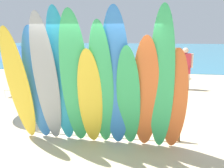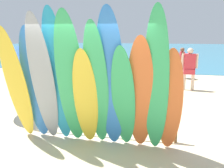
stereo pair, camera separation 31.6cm
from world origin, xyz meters
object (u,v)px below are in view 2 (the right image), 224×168
at_px(surfboard_rack, 98,113).
at_px(surfboard_grey_2, 43,81).
at_px(beachgoer_strolling, 182,61).
at_px(surfboard_blue_7, 111,82).
at_px(surfboard_green_10, 156,83).
at_px(surfboard_yellow_5, 86,99).
at_px(beach_umbrella, 21,51).
at_px(surfboard_orange_9, 140,95).
at_px(surfboard_yellow_0, 17,86).
at_px(surfboard_green_8, 123,99).
at_px(beach_chair_red, 20,83).
at_px(surfboard_blue_1, 35,85).
at_px(beachgoer_near_rack, 189,66).
at_px(surfboard_teal_3, 58,78).
at_px(surfboard_green_6, 97,87).
at_px(beachgoer_photographing, 42,76).
at_px(beachgoer_midbeach, 165,61).
at_px(surfboard_green_4, 71,81).
at_px(beachgoer_by_water, 100,59).
at_px(surfboard_orange_11, 170,102).

xyz_separation_m(surfboard_rack, surfboard_grey_2, (-0.99, -0.62, 0.82)).
bearing_deg(beachgoer_strolling, surfboard_blue_7, -18.48).
bearing_deg(surfboard_green_10, surfboard_yellow_5, -177.18).
bearing_deg(beachgoer_strolling, beach_umbrella, -41.91).
distance_m(surfboard_rack, surfboard_orange_9, 1.28).
distance_m(surfboard_yellow_0, surfboard_green_8, 2.30).
relative_size(surfboard_orange_9, beach_chair_red, 2.96).
bearing_deg(surfboard_green_8, surfboard_yellow_0, -174.72).
distance_m(surfboard_yellow_0, surfboard_blue_7, 2.05).
distance_m(surfboard_blue_1, beach_umbrella, 2.14).
relative_size(beachgoer_near_rack, beach_umbrella, 0.87).
height_order(surfboard_teal_3, surfboard_green_8, surfboard_teal_3).
distance_m(beachgoer_near_rack, beach_chair_red, 6.82).
distance_m(surfboard_green_6, beachgoer_strolling, 8.68).
bearing_deg(surfboard_orange_9, beach_chair_red, 143.70).
relative_size(beachgoer_strolling, beachgoer_photographing, 1.07).
bearing_deg(beachgoer_midbeach, beachgoer_near_rack, 75.79).
bearing_deg(beachgoer_strolling, surfboard_rack, -22.25).
bearing_deg(surfboard_teal_3, beachgoer_photographing, 123.44).
bearing_deg(beachgoer_photographing, surfboard_orange_9, 88.20).
distance_m(surfboard_green_8, beach_chair_red, 5.94).
height_order(surfboard_teal_3, surfboard_blue_7, surfboard_teal_3).
xyz_separation_m(surfboard_green_4, surfboard_green_10, (1.68, 0.03, 0.03)).
bearing_deg(beachgoer_photographing, beachgoer_midbeach, 173.38).
bearing_deg(surfboard_blue_1, beachgoer_midbeach, 68.73).
bearing_deg(beachgoer_by_water, surfboard_blue_7, -36.23).
xyz_separation_m(surfboard_green_8, beachgoer_photographing, (-3.42, 3.09, -0.21)).
xyz_separation_m(surfboard_grey_2, surfboard_yellow_5, (0.89, 0.06, -0.33)).
bearing_deg(surfboard_yellow_5, beachgoer_strolling, 70.46).
distance_m(surfboard_orange_11, beachgoer_midbeach, 7.37).
bearing_deg(surfboard_blue_1, surfboard_orange_9, -2.47).
xyz_separation_m(beachgoer_near_rack, beachgoer_photographing, (-5.22, -2.63, -0.14)).
bearing_deg(surfboard_green_6, surfboard_orange_11, 5.87).
bearing_deg(surfboard_green_4, beachgoer_by_water, 97.06).
distance_m(surfboard_blue_1, beachgoer_photographing, 3.38).
height_order(surfboard_grey_2, surfboard_blue_7, surfboard_blue_7).
relative_size(surfboard_yellow_5, beach_chair_red, 2.67).
distance_m(surfboard_green_8, beachgoer_photographing, 4.62).
distance_m(surfboard_yellow_5, surfboard_blue_7, 0.64).
bearing_deg(surfboard_green_10, surfboard_orange_9, 173.77).
height_order(surfboard_orange_11, beachgoer_photographing, surfboard_orange_11).
bearing_deg(surfboard_teal_3, beachgoer_near_rack, 60.76).
distance_m(surfboard_blue_1, surfboard_green_6, 1.41).
relative_size(surfboard_green_8, surfboard_orange_11, 1.04).
xyz_separation_m(surfboard_teal_3, beachgoer_by_water, (-1.36, 8.54, -0.52)).
xyz_separation_m(surfboard_yellow_5, surfboard_green_10, (1.39, -0.02, 0.38)).
distance_m(surfboard_yellow_0, surfboard_yellow_5, 1.53).
relative_size(surfboard_green_4, beachgoer_photographing, 1.91).
relative_size(beachgoer_strolling, beachgoer_by_water, 1.02).
bearing_deg(surfboard_green_10, beachgoer_midbeach, 91.95).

